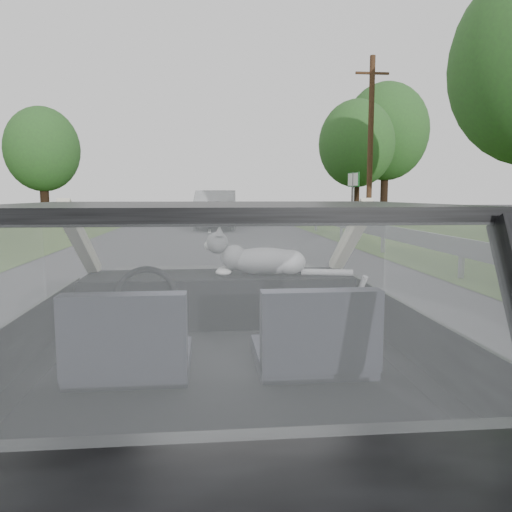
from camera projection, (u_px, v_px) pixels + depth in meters
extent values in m
plane|color=#3F3F3F|center=(223.00, 488.00, 2.53)|extent=(140.00, 140.00, 0.00)
cube|color=black|center=(222.00, 349.00, 2.44)|extent=(1.80, 4.00, 1.45)
cube|color=black|center=(219.00, 298.00, 3.05)|extent=(1.58, 0.45, 0.30)
cube|color=black|center=(129.00, 338.00, 2.10)|extent=(0.50, 0.72, 0.42)
cube|color=black|center=(315.00, 333.00, 2.18)|extent=(0.50, 0.72, 0.42)
torus|color=black|center=(146.00, 298.00, 2.71)|extent=(0.36, 0.36, 0.04)
ellipsoid|color=#9A9A9A|center=(265.00, 259.00, 3.00)|extent=(0.66, 0.28, 0.28)
cube|color=gray|center=(379.00, 230.00, 12.75)|extent=(0.05, 90.00, 0.32)
imported|color=#B4B7BB|center=(216.00, 209.00, 22.19)|extent=(2.32, 5.23, 1.68)
cube|color=#0B4C15|center=(353.00, 202.00, 20.02)|extent=(0.25, 0.95, 2.38)
cylinder|color=brown|center=(370.00, 143.00, 22.45)|extent=(0.31, 0.31, 7.60)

